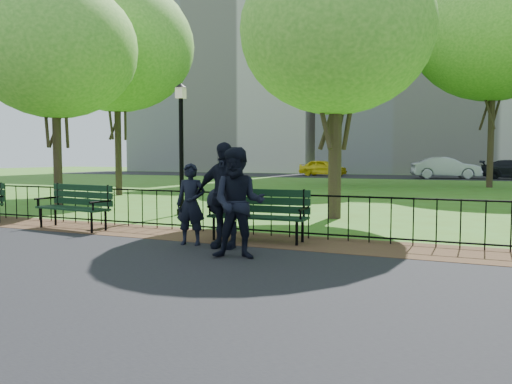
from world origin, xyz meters
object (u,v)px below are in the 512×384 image
at_px(park_bench_main, 239,205).
at_px(person_left, 191,204).
at_px(taxi, 323,168).
at_px(sedan_silver, 445,168).
at_px(tree_near_e, 336,32).
at_px(tree_near_w, 54,48).
at_px(tree_mid_w, 116,46).
at_px(person_right, 224,195).
at_px(person_mid, 239,203).
at_px(park_bench_left_a, 76,202).
at_px(lamppost, 181,144).
at_px(tree_far_c, 337,56).
at_px(tree_far_e, 494,32).

height_order(park_bench_main, person_left, person_left).
relative_size(taxi, sedan_silver, 0.83).
bearing_deg(tree_near_e, tree_near_w, -177.10).
bearing_deg(sedan_silver, tree_mid_w, 137.02).
xyz_separation_m(park_bench_main, person_left, (-0.61, -0.80, 0.07)).
distance_m(person_right, taxi, 35.17).
distance_m(person_left, person_mid, 1.56).
height_order(tree_mid_w, person_mid, tree_mid_w).
xyz_separation_m(park_bench_left_a, taxi, (-3.67, 33.49, 0.09)).
distance_m(park_bench_main, lamppost, 5.02).
relative_size(tree_near_e, tree_mid_w, 0.77).
distance_m(tree_near_e, person_left, 6.69).
relative_size(park_bench_left_a, tree_far_c, 0.19).
height_order(park_bench_main, taxi, taxi).
bearing_deg(person_mid, tree_far_c, 83.86).
bearing_deg(tree_mid_w, person_right, -43.61).
relative_size(tree_mid_w, tree_far_e, 0.77).
bearing_deg(tree_far_c, person_right, -81.28).
height_order(tree_far_c, tree_far_e, tree_far_e).
bearing_deg(sedan_silver, tree_near_w, 143.58).
relative_size(tree_far_e, person_right, 6.28).
xyz_separation_m(lamppost, taxi, (-4.31, 30.03, -1.30)).
bearing_deg(sedan_silver, tree_near_e, 161.50).
bearing_deg(taxi, person_mid, -159.40).
bearing_deg(person_mid, tree_mid_w, 119.69).
bearing_deg(park_bench_main, tree_near_w, 153.44).
relative_size(tree_far_e, taxi, 2.87).
bearing_deg(sedan_silver, park_bench_left_a, 153.29).
bearing_deg(person_right, tree_mid_w, 134.76).
bearing_deg(lamppost, park_bench_main, -44.95).
xyz_separation_m(tree_mid_w, person_left, (9.18, -9.38, -5.57)).
bearing_deg(lamppost, tree_far_c, 88.27).
height_order(person_mid, sedan_silver, person_mid).
bearing_deg(tree_near_e, taxi, 106.31).
bearing_deg(lamppost, person_mid, -50.22).
bearing_deg(person_left, person_mid, -41.98).
distance_m(lamppost, sedan_silver, 28.87).
bearing_deg(tree_mid_w, tree_far_c, 56.87).
bearing_deg(tree_near_e, person_left, -105.50).
bearing_deg(person_mid, person_left, 133.58).
bearing_deg(person_left, tree_near_w, 137.68).
bearing_deg(tree_far_c, tree_near_e, -75.74).
distance_m(park_bench_main, tree_far_e, 22.85).
height_order(park_bench_left_a, tree_mid_w, tree_mid_w).
distance_m(tree_far_c, person_right, 21.08).
height_order(park_bench_left_a, person_right, person_right).
bearing_deg(person_mid, person_right, 114.32).
bearing_deg(tree_mid_w, tree_near_e, -22.17).
xyz_separation_m(person_left, sedan_silver, (2.94, 32.49, 0.06)).
bearing_deg(person_right, person_left, 176.39).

